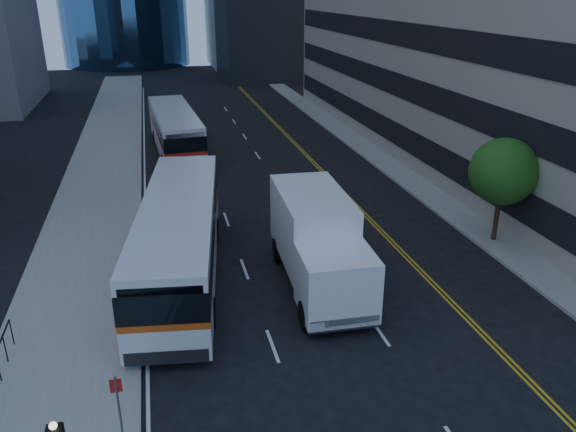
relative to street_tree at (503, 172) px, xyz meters
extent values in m
plane|color=black|center=(-9.00, -8.00, -3.64)|extent=(160.00, 160.00, 0.00)
cube|color=gray|center=(-19.50, 17.00, -3.57)|extent=(5.00, 90.00, 0.15)
cube|color=gray|center=(0.00, 17.00, -3.57)|extent=(2.00, 90.00, 0.15)
cylinder|color=#332114|center=(0.00, 0.00, -2.39)|extent=(0.24, 0.24, 2.20)
sphere|color=#174714|center=(0.00, 0.00, 0.01)|extent=(3.20, 3.20, 3.20)
cube|color=silver|center=(-15.23, 0.00, -2.63)|extent=(4.74, 13.79, 1.24)
cube|color=#BF4912|center=(-15.23, 0.00, -1.89)|extent=(4.76, 13.81, 0.25)
cube|color=black|center=(-15.23, 0.00, -1.28)|extent=(4.76, 13.81, 1.01)
cube|color=silver|center=(-15.23, 0.00, -0.43)|extent=(4.74, 13.79, 0.56)
cylinder|color=black|center=(-17.11, -3.83, -3.08)|extent=(0.49, 1.16, 1.13)
cylinder|color=black|center=(-14.45, -4.20, -3.08)|extent=(0.49, 1.16, 1.13)
cylinder|color=black|center=(-16.07, 3.75, -3.08)|extent=(0.49, 1.16, 1.13)
cylinder|color=black|center=(-13.41, 3.39, -3.08)|extent=(0.49, 1.16, 1.13)
cube|color=silver|center=(-14.39, 20.01, -2.68)|extent=(3.54, 12.93, 1.17)
cube|color=red|center=(-14.39, 20.01, -1.99)|extent=(3.56, 12.95, 0.23)
cube|color=black|center=(-14.39, 20.01, -1.40)|extent=(3.56, 12.95, 0.96)
cube|color=silver|center=(-14.39, 20.01, -0.60)|extent=(3.54, 12.93, 0.53)
cylinder|color=black|center=(-15.42, 16.11, -3.11)|extent=(0.38, 1.08, 1.07)
cylinder|color=black|center=(-12.90, 16.26, -3.11)|extent=(0.38, 1.08, 1.07)
cylinder|color=black|center=(-15.86, 23.34, -3.11)|extent=(0.38, 1.08, 1.07)
cylinder|color=black|center=(-13.33, 23.49, -3.11)|extent=(0.38, 1.08, 1.07)
cube|color=white|center=(-9.86, -4.99, -2.00)|extent=(2.81, 2.59, 2.37)
cube|color=black|center=(-9.90, -6.06, -1.55)|extent=(2.51, 0.16, 1.24)
cube|color=white|center=(-9.69, -1.04, -1.33)|extent=(2.93, 5.52, 2.93)
cube|color=black|center=(-9.74, -2.28, -3.02)|extent=(2.42, 7.53, 0.28)
cylinder|color=black|center=(-11.10, -5.16, -3.10)|extent=(0.36, 1.10, 1.08)
cylinder|color=black|center=(-8.63, -5.27, -3.10)|extent=(0.36, 1.10, 1.08)
cylinder|color=black|center=(-10.86, 0.48, -3.10)|extent=(0.36, 1.10, 1.08)
cylinder|color=black|center=(-8.40, 0.37, -3.10)|extent=(0.36, 1.10, 1.08)
camera|label=1|loc=(-15.86, -22.24, 8.05)|focal=35.00mm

